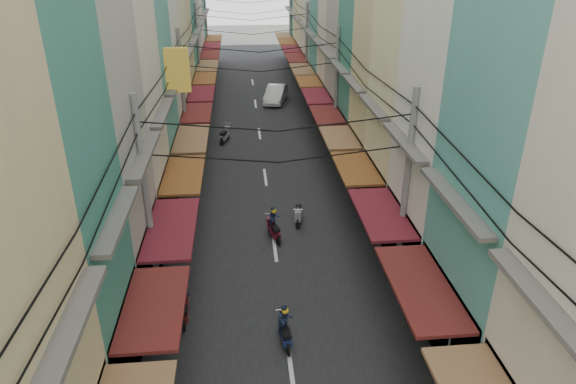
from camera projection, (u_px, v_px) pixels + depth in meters
ground at (286, 335)px, 18.45m from camera, size 160.00×160.00×0.00m
road at (261, 143)px, 36.38m from camera, size 10.00×80.00×0.02m
sidewalk_left at (168, 146)px, 35.82m from camera, size 3.00×80.00×0.06m
sidewalk_right at (351, 140)px, 36.93m from camera, size 3.00×80.00×0.06m
building_row_left at (117, 3)px, 28.39m from camera, size 7.80×67.67×23.70m
building_row_right at (396, 7)px, 29.79m from camera, size 7.80×68.98×22.59m
utility_poles at (262, 64)px, 29.05m from camera, size 10.20×66.13×8.20m
white_car at (276, 102)px, 45.87m from camera, size 5.54×3.23×1.84m
moving_scooters at (249, 234)px, 23.94m from camera, size 5.47×22.60×1.68m
parked_scooters at (408, 383)px, 15.83m from camera, size 13.00×12.99×1.00m
pedestrians at (177, 301)px, 18.63m from camera, size 12.56×19.00×2.17m
traffic_sign at (452, 325)px, 15.78m from camera, size 0.10×0.64×2.93m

